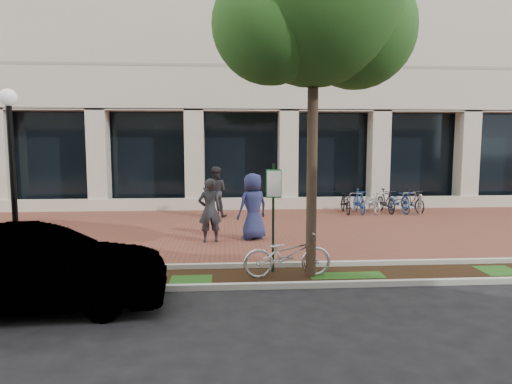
{
  "coord_description": "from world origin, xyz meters",
  "views": [
    {
      "loc": [
        -0.73,
        -14.68,
        2.89
      ],
      "look_at": [
        0.23,
        -0.8,
        1.34
      ],
      "focal_mm": 32.0,
      "sensor_mm": 36.0,
      "label": 1
    }
  ],
  "objects": [
    {
      "name": "pedestrian_left",
      "position": [
        -1.16,
        -1.72,
        0.92
      ],
      "size": [
        0.74,
        0.56,
        1.84
      ],
      "primitive_type": "imported",
      "rotation": [
        0.0,
        0.0,
        3.34
      ],
      "color": "#27272C",
      "rests_on": "ground"
    },
    {
      "name": "planting_strip",
      "position": [
        0.0,
        -5.25,
        0.01
      ],
      "size": [
        40.0,
        1.5,
        0.01
      ],
      "primitive_type": "cube",
      "color": "black",
      "rests_on": "ground"
    },
    {
      "name": "brick_plaza",
      "position": [
        0.0,
        0.0,
        0.01
      ],
      "size": [
        40.0,
        9.0,
        0.01
      ],
      "primitive_type": "cube",
      "color": "brown",
      "rests_on": "ground"
    },
    {
      "name": "street_tree",
      "position": [
        1.16,
        -5.21,
        5.56
      ],
      "size": [
        4.31,
        3.59,
        7.59
      ],
      "color": "#483529",
      "rests_on": "ground"
    },
    {
      "name": "parking_sign",
      "position": [
        0.33,
        -4.89,
        1.54
      ],
      "size": [
        0.34,
        0.07,
        2.41
      ],
      "rotation": [
        0.0,
        0.0,
        -0.2
      ],
      "color": "#12331A",
      "rests_on": "ground"
    },
    {
      "name": "bike_rack_cluster",
      "position": [
        5.49,
        3.23,
        0.46
      ],
      "size": [
        3.47,
        1.73,
        0.97
      ],
      "rotation": [
        0.0,
        0.0,
        0.05
      ],
      "color": "black",
      "rests_on": "ground"
    },
    {
      "name": "curb_street_side",
      "position": [
        0.0,
        -6.0,
        0.06
      ],
      "size": [
        40.0,
        0.12,
        0.12
      ],
      "primitive_type": "cube",
      "color": "beige",
      "rests_on": "ground"
    },
    {
      "name": "lamppost",
      "position": [
        -5.17,
        -4.81,
        2.25
      ],
      "size": [
        0.36,
        0.36,
        3.97
      ],
      "color": "black",
      "rests_on": "ground"
    },
    {
      "name": "bollard",
      "position": [
        6.82,
        2.3,
        0.44
      ],
      "size": [
        0.12,
        0.12,
        0.87
      ],
      "color": "#B0B0B4",
      "rests_on": "ground"
    },
    {
      "name": "locked_bicycle",
      "position": [
        0.59,
        -5.25,
        0.5
      ],
      "size": [
        1.94,
        0.82,
        1.0
      ],
      "primitive_type": "imported",
      "rotation": [
        0.0,
        0.0,
        1.65
      ],
      "color": "silver",
      "rests_on": "ground"
    },
    {
      "name": "curb_plaza_side",
      "position": [
        0.0,
        -4.5,
        0.06
      ],
      "size": [
        40.0,
        0.12,
        0.12
      ],
      "primitive_type": "cube",
      "color": "beige",
      "rests_on": "ground"
    },
    {
      "name": "ground",
      "position": [
        0.0,
        0.0,
        0.0
      ],
      "size": [
        120.0,
        120.0,
        0.0
      ],
      "primitive_type": "plane",
      "color": "black",
      "rests_on": "ground"
    },
    {
      "name": "pedestrian_mid",
      "position": [
        -1.11,
        2.68,
        0.97
      ],
      "size": [
        1.04,
        0.86,
        1.94
      ],
      "primitive_type": "imported",
      "rotation": [
        0.0,
        0.0,
        3.0
      ],
      "color": "#26262A",
      "rests_on": "ground"
    },
    {
      "name": "near_office_building",
      "position": [
        0.0,
        10.47,
        10.05
      ],
      "size": [
        40.0,
        12.12,
        16.0
      ],
      "color": "beige",
      "rests_on": "ground"
    },
    {
      "name": "pedestrian_right",
      "position": [
        0.09,
        -1.44,
        0.98
      ],
      "size": [
        1.14,
        1.02,
        1.97
      ],
      "primitive_type": "imported",
      "rotation": [
        0.0,
        0.0,
        3.66
      ],
      "color": "navy",
      "rests_on": "ground"
    },
    {
      "name": "sedan_near_curb",
      "position": [
        -3.98,
        -6.91,
        0.72
      ],
      "size": [
        4.48,
        1.86,
        1.44
      ],
      "primitive_type": "imported",
      "rotation": [
        0.0,
        0.0,
        1.65
      ],
      "color": "#A7A8AB",
      "rests_on": "ground"
    }
  ]
}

